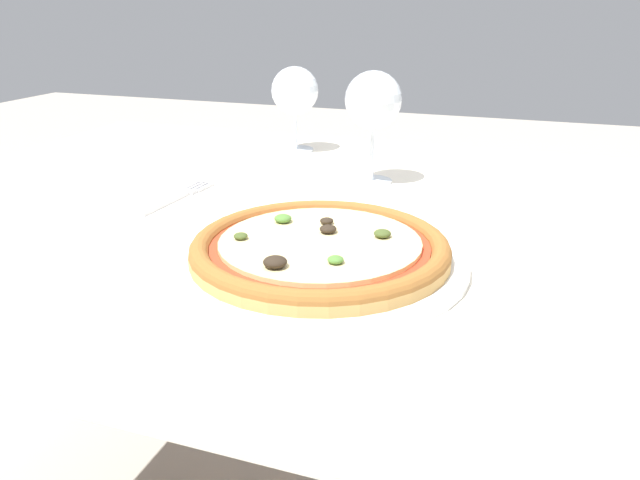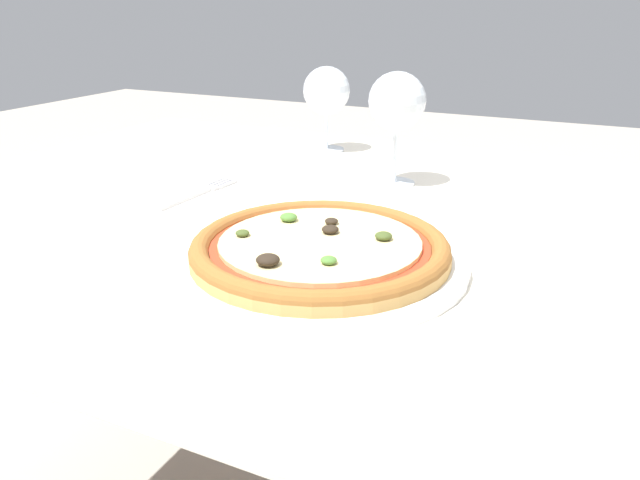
{
  "view_description": "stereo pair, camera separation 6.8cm",
  "coord_description": "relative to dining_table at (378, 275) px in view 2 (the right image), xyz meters",
  "views": [
    {
      "loc": [
        0.2,
        -0.77,
        1.01
      ],
      "look_at": [
        -0.01,
        -0.17,
        0.76
      ],
      "focal_mm": 35.0,
      "sensor_mm": 36.0,
      "label": 1
    },
    {
      "loc": [
        0.26,
        -0.74,
        1.01
      ],
      "look_at": [
        -0.01,
        -0.17,
        0.76
      ],
      "focal_mm": 35.0,
      "sensor_mm": 36.0,
      "label": 2
    }
  ],
  "objects": [
    {
      "name": "wine_glass_far_left",
      "position": [
        -0.04,
        0.17,
        0.21
      ],
      "size": [
        0.09,
        0.09,
        0.17
      ],
      "color": "silver",
      "rests_on": "dining_table"
    },
    {
      "name": "pizza_plate",
      "position": [
        -0.01,
        -0.17,
        0.1
      ],
      "size": [
        0.33,
        0.33,
        0.04
      ],
      "color": "white",
      "rests_on": "dining_table"
    },
    {
      "name": "dining_table",
      "position": [
        0.0,
        0.0,
        0.0
      ],
      "size": [
        1.47,
        0.95,
        0.73
      ],
      "color": "brown",
      "rests_on": "ground_plane"
    },
    {
      "name": "fork",
      "position": [
        -0.29,
        -0.01,
        0.08
      ],
      "size": [
        0.03,
        0.17,
        0.0
      ],
      "color": "silver",
      "rests_on": "dining_table"
    },
    {
      "name": "wine_glass_far_right",
      "position": [
        -0.23,
        0.33,
        0.19
      ],
      "size": [
        0.09,
        0.09,
        0.16
      ],
      "color": "silver",
      "rests_on": "dining_table"
    }
  ]
}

